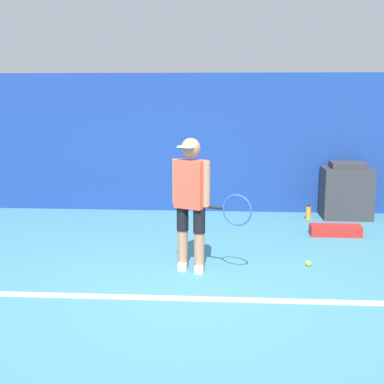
% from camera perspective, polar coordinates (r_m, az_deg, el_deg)
% --- Properties ---
extents(ground_plane, '(24.00, 24.00, 0.00)m').
position_cam_1_polar(ground_plane, '(5.56, -0.06, -11.03)').
color(ground_plane, teal).
extents(back_wall, '(24.00, 0.10, 2.38)m').
position_cam_1_polar(back_wall, '(9.27, 1.65, 5.23)').
color(back_wall, navy).
rests_on(back_wall, ground_plane).
extents(court_baseline, '(21.60, 0.10, 0.01)m').
position_cam_1_polar(court_baseline, '(5.48, -0.13, -11.31)').
color(court_baseline, white).
rests_on(court_baseline, ground_plane).
extents(tennis_player, '(0.91, 0.50, 1.55)m').
position_cam_1_polar(tennis_player, '(6.11, 0.02, -0.71)').
color(tennis_player, '#A37556').
rests_on(tennis_player, ground_plane).
extents(tennis_ball, '(0.07, 0.07, 0.07)m').
position_cam_1_polar(tennis_ball, '(6.60, 12.32, -7.44)').
color(tennis_ball, '#D1E533').
rests_on(tennis_ball, ground_plane).
extents(covered_chair, '(0.79, 0.60, 0.93)m').
position_cam_1_polar(covered_chair, '(9.18, 16.13, 0.06)').
color(covered_chair, '#333338').
rests_on(covered_chair, ground_plane).
extents(equipment_bag, '(0.73, 0.26, 0.16)m').
position_cam_1_polar(equipment_bag, '(8.06, 15.05, -3.97)').
color(equipment_bag, '#B2231E').
rests_on(equipment_bag, ground_plane).
extents(water_bottle, '(0.08, 0.08, 0.23)m').
position_cam_1_polar(water_bottle, '(8.98, 12.31, -2.17)').
color(water_bottle, orange).
rests_on(water_bottle, ground_plane).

